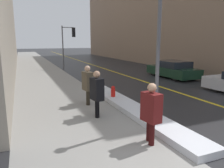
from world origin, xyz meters
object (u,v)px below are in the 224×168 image
pedestrian_nearside (151,111)px  pedestrian_in_glasses (97,92)px  lamp_post (159,41)px  parked_car_dark_green (173,70)px  pedestrian_trailing (88,83)px  fire_hydrant (113,94)px  traffic_light_near (69,38)px

pedestrian_nearside → pedestrian_in_glasses: pedestrian_in_glasses is taller
lamp_post → parked_car_dark_green: (6.44, 7.34, -2.10)m
pedestrian_trailing → fire_hydrant: (1.20, 0.07, -0.58)m
pedestrian_in_glasses → parked_car_dark_green: 10.01m
lamp_post → pedestrian_nearside: size_ratio=2.73×
lamp_post → pedestrian_trailing: bearing=115.9°
parked_car_dark_green → pedestrian_nearside: bearing=138.5°
lamp_post → traffic_light_near: bearing=88.0°
fire_hydrant → pedestrian_trailing: bearing=-176.5°
pedestrian_nearside → pedestrian_trailing: size_ratio=0.98×
traffic_light_near → fire_hydrant: bearing=-94.7°
traffic_light_near → pedestrian_trailing: 13.06m
fire_hydrant → parked_car_dark_green: bearing=32.8°
pedestrian_in_glasses → parked_car_dark_green: size_ratio=0.39×
lamp_post → pedestrian_in_glasses: (-1.58, 1.35, -1.77)m
pedestrian_nearside → pedestrian_in_glasses: size_ratio=0.98×
pedestrian_nearside → pedestrian_in_glasses: 2.61m
pedestrian_trailing → parked_car_dark_green: pedestrian_trailing is taller
pedestrian_nearside → fire_hydrant: 4.31m
pedestrian_trailing → parked_car_dark_green: 9.02m
traffic_light_near → parked_car_dark_green: traffic_light_near is taller
pedestrian_in_glasses → fire_hydrant: pedestrian_in_glasses is taller
traffic_light_near → pedestrian_nearside: bearing=-96.3°
pedestrian_in_glasses → pedestrian_trailing: 1.61m
pedestrian_nearside → fire_hydrant: bearing=162.2°
traffic_light_near → pedestrian_nearside: (-1.51, -16.88, -2.07)m
fire_hydrant → traffic_light_near: bearing=86.4°
traffic_light_near → pedestrian_in_glasses: size_ratio=2.47×
lamp_post → parked_car_dark_green: size_ratio=1.04×
pedestrian_in_glasses → traffic_light_near: bearing=163.5°
pedestrian_in_glasses → parked_car_dark_green: bearing=118.7°
traffic_light_near → pedestrian_in_glasses: bearing=-99.6°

